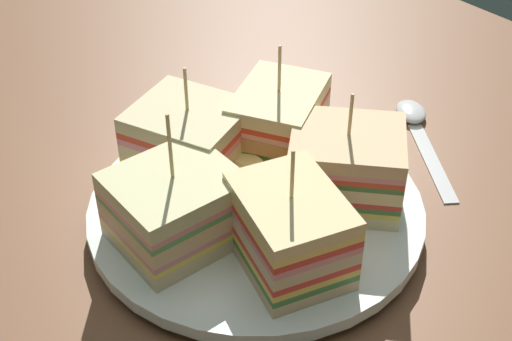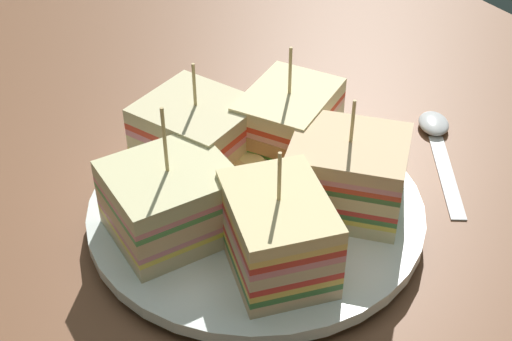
{
  "view_description": "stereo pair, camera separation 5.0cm",
  "coord_description": "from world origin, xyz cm",
  "px_view_note": "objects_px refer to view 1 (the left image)",
  "views": [
    {
      "loc": [
        -30.42,
        25.05,
        35.3
      ],
      "look_at": [
        0.0,
        0.0,
        4.76
      ],
      "focal_mm": 50.37,
      "sensor_mm": 36.0,
      "label": 1
    },
    {
      "loc": [
        -33.34,
        21.01,
        35.3
      ],
      "look_at": [
        0.0,
        0.0,
        4.76
      ],
      "focal_mm": 50.37,
      "sensor_mm": 36.0,
      "label": 2
    }
  ],
  "objects_px": {
    "chip_pile": "(244,180)",
    "sandwich_wedge_2": "(290,231)",
    "sandwich_wedge_1": "(176,208)",
    "sandwich_wedge_0": "(190,141)",
    "sandwich_wedge_4": "(278,123)",
    "plate": "(256,211)",
    "sandwich_wedge_3": "(345,167)",
    "spoon": "(416,124)"
  },
  "relations": [
    {
      "from": "plate",
      "to": "sandwich_wedge_0",
      "type": "bearing_deg",
      "value": 11.18
    },
    {
      "from": "sandwich_wedge_0",
      "to": "chip_pile",
      "type": "height_order",
      "value": "sandwich_wedge_0"
    },
    {
      "from": "plate",
      "to": "chip_pile",
      "type": "distance_m",
      "value": 0.02
    },
    {
      "from": "sandwich_wedge_4",
      "to": "spoon",
      "type": "xyz_separation_m",
      "value": [
        -0.03,
        -0.13,
        -0.04
      ]
    },
    {
      "from": "sandwich_wedge_0",
      "to": "sandwich_wedge_2",
      "type": "height_order",
      "value": "sandwich_wedge_2"
    },
    {
      "from": "plate",
      "to": "sandwich_wedge_2",
      "type": "distance_m",
      "value": 0.07
    },
    {
      "from": "sandwich_wedge_2",
      "to": "spoon",
      "type": "distance_m",
      "value": 0.22
    },
    {
      "from": "sandwich_wedge_2",
      "to": "sandwich_wedge_3",
      "type": "relative_size",
      "value": 0.89
    },
    {
      "from": "sandwich_wedge_3",
      "to": "sandwich_wedge_4",
      "type": "relative_size",
      "value": 1.05
    },
    {
      "from": "chip_pile",
      "to": "spoon",
      "type": "xyz_separation_m",
      "value": [
        -0.01,
        -0.18,
        -0.03
      ]
    },
    {
      "from": "chip_pile",
      "to": "sandwich_wedge_3",
      "type": "bearing_deg",
      "value": -132.28
    },
    {
      "from": "sandwich_wedge_0",
      "to": "sandwich_wedge_4",
      "type": "distance_m",
      "value": 0.07
    },
    {
      "from": "sandwich_wedge_3",
      "to": "sandwich_wedge_4",
      "type": "height_order",
      "value": "sandwich_wedge_4"
    },
    {
      "from": "plate",
      "to": "chip_pile",
      "type": "xyz_separation_m",
      "value": [
        0.01,
        -0.0,
        0.02
      ]
    },
    {
      "from": "sandwich_wedge_2",
      "to": "sandwich_wedge_4",
      "type": "relative_size",
      "value": 0.94
    },
    {
      "from": "sandwich_wedge_3",
      "to": "sandwich_wedge_0",
      "type": "bearing_deg",
      "value": -8.46
    },
    {
      "from": "sandwich_wedge_0",
      "to": "spoon",
      "type": "height_order",
      "value": "sandwich_wedge_0"
    },
    {
      "from": "sandwich_wedge_3",
      "to": "spoon",
      "type": "relative_size",
      "value": 0.82
    },
    {
      "from": "spoon",
      "to": "plate",
      "type": "bearing_deg",
      "value": 126.22
    },
    {
      "from": "plate",
      "to": "sandwich_wedge_4",
      "type": "bearing_deg",
      "value": -54.88
    },
    {
      "from": "sandwich_wedge_2",
      "to": "chip_pile",
      "type": "relative_size",
      "value": 1.16
    },
    {
      "from": "sandwich_wedge_1",
      "to": "chip_pile",
      "type": "relative_size",
      "value": 1.25
    },
    {
      "from": "chip_pile",
      "to": "sandwich_wedge_2",
      "type": "bearing_deg",
      "value": 163.31
    },
    {
      "from": "plate",
      "to": "spoon",
      "type": "xyz_separation_m",
      "value": [
        0.01,
        -0.19,
        -0.01
      ]
    },
    {
      "from": "plate",
      "to": "sandwich_wedge_3",
      "type": "xyz_separation_m",
      "value": [
        -0.03,
        -0.05,
        0.03
      ]
    },
    {
      "from": "sandwich_wedge_4",
      "to": "chip_pile",
      "type": "distance_m",
      "value": 0.06
    },
    {
      "from": "sandwich_wedge_0",
      "to": "sandwich_wedge_3",
      "type": "bearing_deg",
      "value": 11.24
    },
    {
      "from": "spoon",
      "to": "sandwich_wedge_4",
      "type": "bearing_deg",
      "value": 111.59
    },
    {
      "from": "plate",
      "to": "chip_pile",
      "type": "relative_size",
      "value": 3.04
    },
    {
      "from": "plate",
      "to": "sandwich_wedge_2",
      "type": "height_order",
      "value": "sandwich_wedge_2"
    },
    {
      "from": "plate",
      "to": "sandwich_wedge_0",
      "type": "xyz_separation_m",
      "value": [
        0.06,
        0.01,
        0.03
      ]
    },
    {
      "from": "plate",
      "to": "sandwich_wedge_3",
      "type": "distance_m",
      "value": 0.07
    },
    {
      "from": "sandwich_wedge_1",
      "to": "sandwich_wedge_4",
      "type": "bearing_deg",
      "value": 15.71
    },
    {
      "from": "plate",
      "to": "sandwich_wedge_4",
      "type": "height_order",
      "value": "sandwich_wedge_4"
    },
    {
      "from": "sandwich_wedge_4",
      "to": "chip_pile",
      "type": "height_order",
      "value": "sandwich_wedge_4"
    },
    {
      "from": "sandwich_wedge_0",
      "to": "sandwich_wedge_4",
      "type": "bearing_deg",
      "value": 45.04
    },
    {
      "from": "sandwich_wedge_3",
      "to": "spoon",
      "type": "distance_m",
      "value": 0.14
    },
    {
      "from": "plate",
      "to": "sandwich_wedge_2",
      "type": "xyz_separation_m",
      "value": [
        -0.06,
        0.02,
        0.03
      ]
    },
    {
      "from": "sandwich_wedge_1",
      "to": "sandwich_wedge_4",
      "type": "distance_m",
      "value": 0.12
    },
    {
      "from": "plate",
      "to": "sandwich_wedge_1",
      "type": "height_order",
      "value": "sandwich_wedge_1"
    },
    {
      "from": "sandwich_wedge_3",
      "to": "chip_pile",
      "type": "xyz_separation_m",
      "value": [
        0.05,
        0.05,
        -0.02
      ]
    },
    {
      "from": "sandwich_wedge_0",
      "to": "sandwich_wedge_4",
      "type": "relative_size",
      "value": 1.02
    }
  ]
}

